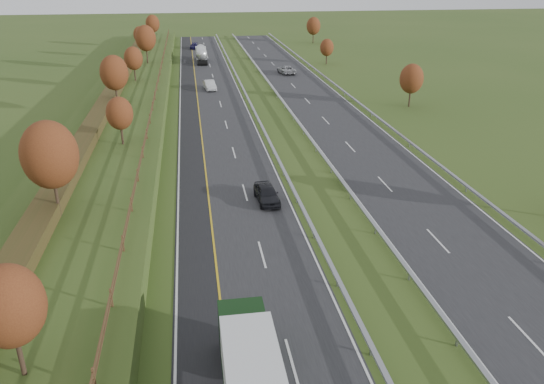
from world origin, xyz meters
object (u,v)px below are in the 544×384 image
Objects in this scene: car_silver_mid at (210,85)px; car_small_far at (194,46)px; car_dark_near at (267,193)px; car_oncoming at (286,70)px; road_tanker at (201,54)px.

car_silver_mid is 1.02× the size of car_small_far.
car_silver_mid is 51.83m from car_small_far.
car_silver_mid reaches higher than car_dark_near.
car_dark_near is at bearing 71.13° from car_oncoming.
road_tanker is 2.39× the size of car_dark_near.
car_oncoming is at bearing -59.33° from car_small_far.
car_silver_mid is at bearing 89.52° from car_dark_near.
car_oncoming reaches higher than car_small_far.
car_small_far is 42.71m from car_oncoming.
car_oncoming is (16.03, 12.93, -0.01)m from car_silver_mid.
car_small_far is at bearing 93.34° from road_tanker.
car_small_far is at bearing -72.49° from car_oncoming.
road_tanker is at bearing 83.92° from car_silver_mid.
car_oncoming is at bearing 32.02° from car_silver_mid.
car_oncoming is (16.45, -17.31, -1.02)m from road_tanker.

